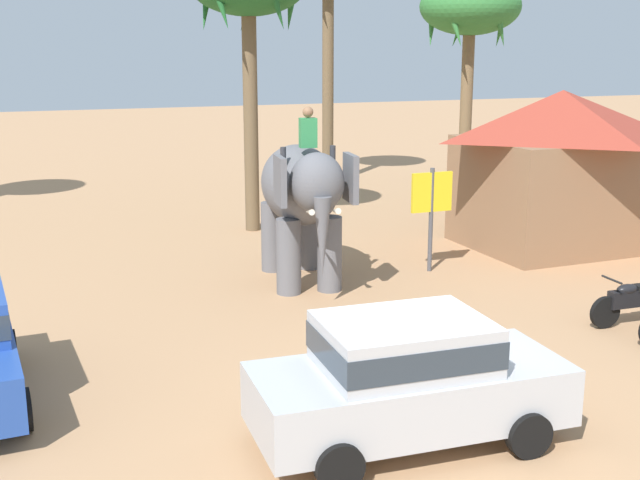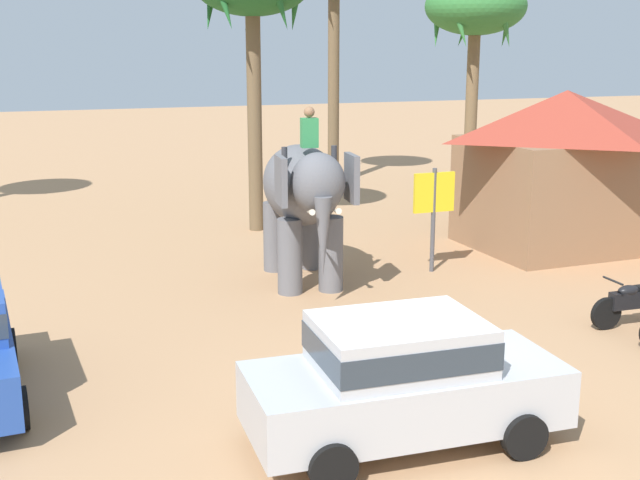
{
  "view_description": "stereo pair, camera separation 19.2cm",
  "coord_description": "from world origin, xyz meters",
  "px_view_note": "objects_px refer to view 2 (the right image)",
  "views": [
    {
      "loc": [
        -4.84,
        -9.16,
        5.09
      ],
      "look_at": [
        0.41,
        4.49,
        1.6
      ],
      "focal_mm": 45.95,
      "sensor_mm": 36.0,
      "label": 1
    },
    {
      "loc": [
        -4.66,
        -9.23,
        5.09
      ],
      "look_at": [
        0.41,
        4.49,
        1.6
      ],
      "focal_mm": 45.95,
      "sensor_mm": 36.0,
      "label": 2
    }
  ],
  "objects_px": {
    "elephant_with_mahout": "(304,194)",
    "car_sedan_foreground": "(403,377)",
    "motorcycle_far_in_row": "(634,302)",
    "palm_tree_near_hut": "(475,12)",
    "roadside_hut": "(563,165)",
    "signboard_yellow": "(434,199)"
  },
  "relations": [
    {
      "from": "motorcycle_far_in_row",
      "to": "elephant_with_mahout",
      "type": "bearing_deg",
      "value": 134.99
    },
    {
      "from": "motorcycle_far_in_row",
      "to": "roadside_hut",
      "type": "relative_size",
      "value": 0.36
    },
    {
      "from": "elephant_with_mahout",
      "to": "motorcycle_far_in_row",
      "type": "bearing_deg",
      "value": -45.01
    },
    {
      "from": "motorcycle_far_in_row",
      "to": "roadside_hut",
      "type": "bearing_deg",
      "value": 66.44
    },
    {
      "from": "elephant_with_mahout",
      "to": "motorcycle_far_in_row",
      "type": "xyz_separation_m",
      "value": [
        4.8,
        -4.8,
        -1.53
      ]
    },
    {
      "from": "elephant_with_mahout",
      "to": "palm_tree_near_hut",
      "type": "xyz_separation_m",
      "value": [
        8.23,
        7.09,
        4.12
      ]
    },
    {
      "from": "car_sedan_foreground",
      "to": "roadside_hut",
      "type": "height_order",
      "value": "roadside_hut"
    },
    {
      "from": "palm_tree_near_hut",
      "to": "elephant_with_mahout",
      "type": "bearing_deg",
      "value": -139.25
    },
    {
      "from": "motorcycle_far_in_row",
      "to": "signboard_yellow",
      "type": "xyz_separation_m",
      "value": [
        -1.72,
        4.67,
        1.22
      ]
    },
    {
      "from": "elephant_with_mahout",
      "to": "motorcycle_far_in_row",
      "type": "relative_size",
      "value": 2.2
    },
    {
      "from": "palm_tree_near_hut",
      "to": "roadside_hut",
      "type": "bearing_deg",
      "value": -98.64
    },
    {
      "from": "motorcycle_far_in_row",
      "to": "signboard_yellow",
      "type": "bearing_deg",
      "value": 110.24
    },
    {
      "from": "signboard_yellow",
      "to": "car_sedan_foreground",
      "type": "bearing_deg",
      "value": -120.51
    },
    {
      "from": "car_sedan_foreground",
      "to": "palm_tree_near_hut",
      "type": "distance_m",
      "value": 18.12
    },
    {
      "from": "car_sedan_foreground",
      "to": "elephant_with_mahout",
      "type": "distance_m",
      "value": 7.64
    },
    {
      "from": "car_sedan_foreground",
      "to": "motorcycle_far_in_row",
      "type": "height_order",
      "value": "car_sedan_foreground"
    },
    {
      "from": "elephant_with_mahout",
      "to": "roadside_hut",
      "type": "distance_m",
      "value": 7.35
    },
    {
      "from": "elephant_with_mahout",
      "to": "car_sedan_foreground",
      "type": "bearing_deg",
      "value": -99.46
    },
    {
      "from": "car_sedan_foreground",
      "to": "roadside_hut",
      "type": "relative_size",
      "value": 0.82
    },
    {
      "from": "motorcycle_far_in_row",
      "to": "palm_tree_near_hut",
      "type": "relative_size",
      "value": 0.25
    },
    {
      "from": "palm_tree_near_hut",
      "to": "signboard_yellow",
      "type": "bearing_deg",
      "value": -125.5
    },
    {
      "from": "palm_tree_near_hut",
      "to": "roadside_hut",
      "type": "distance_m",
      "value": 7.41
    }
  ]
}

